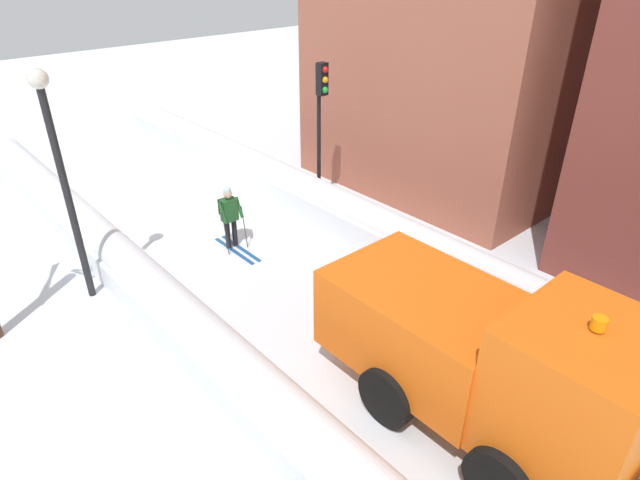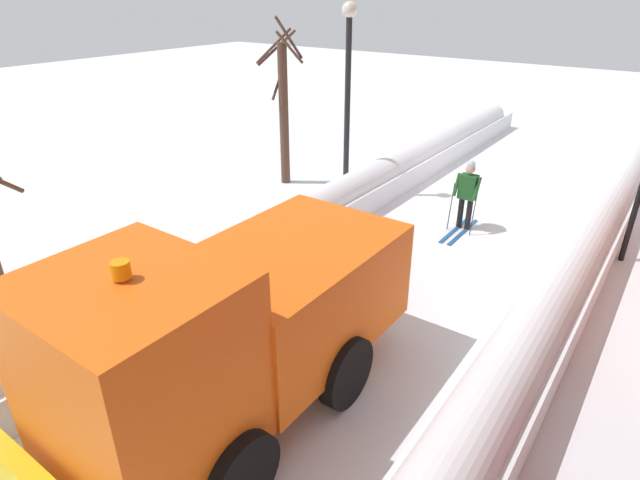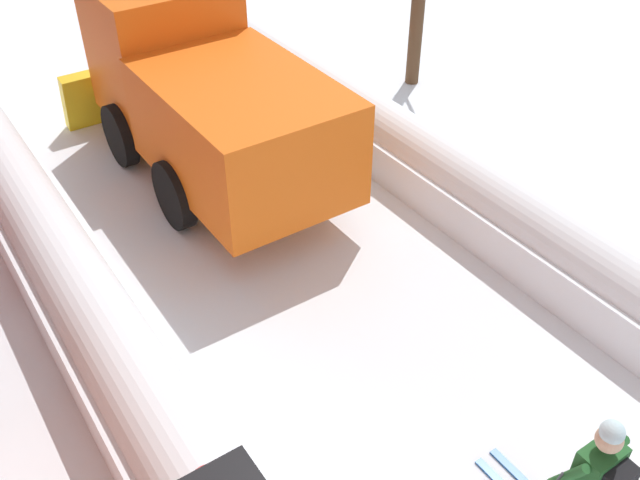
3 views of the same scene
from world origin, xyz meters
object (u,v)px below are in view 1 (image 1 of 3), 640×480
Objects in this scene: plow_truck at (489,359)px; traffic_light_pole at (321,109)px; skier at (229,214)px; street_lamp at (59,163)px.

traffic_light_pole is (-3.78, -8.42, 1.63)m from plow_truck.
traffic_light_pole reaches higher than plow_truck.
street_lamp reaches higher than skier.
street_lamp reaches higher than traffic_light_pole.
street_lamp is at bearing -3.89° from skier.
skier is at bearing 176.11° from street_lamp.
skier is (-0.20, -8.07, -0.48)m from plow_truck.
plow_truck is at bearing 65.84° from traffic_light_pole.
traffic_light_pole is at bearing -114.16° from plow_truck.
street_lamp is (7.36, 0.09, 0.22)m from traffic_light_pole.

